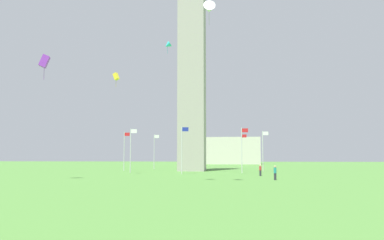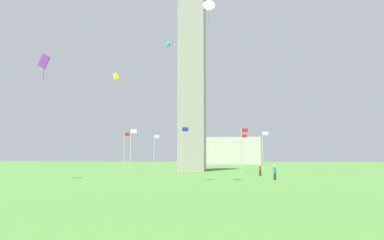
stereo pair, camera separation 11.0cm
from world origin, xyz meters
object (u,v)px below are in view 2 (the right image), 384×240
at_px(flagpole_e, 200,150).
at_px(person_red_shirt, 260,170).
at_px(flagpole_se, 154,150).
at_px(flagpole_s, 124,149).
at_px(flagpole_w, 182,148).
at_px(kite_yellow_box, 116,77).
at_px(distant_building, 221,151).
at_px(flagpole_n, 263,149).
at_px(person_teal_shirt, 275,173).
at_px(flagpole_sw, 131,148).
at_px(obelisk_monument, 192,54).
at_px(kite_white_delta, 209,9).
at_px(flagpole_ne, 242,150).
at_px(kite_purple_box, 44,61).
at_px(kite_cyan_delta, 167,45).
at_px(flagpole_nw, 242,148).

bearing_deg(flagpole_e, person_red_shirt, -69.24).
bearing_deg(flagpole_se, flagpole_s, -112.50).
distance_m(flagpole_w, kite_yellow_box, 14.88).
distance_m(person_red_shirt, distant_building, 86.97).
bearing_deg(person_red_shirt, flagpole_n, -29.55).
distance_m(flagpole_se, flagpole_w, 24.32).
bearing_deg(person_teal_shirt, flagpole_s, 0.30).
height_order(person_red_shirt, kite_yellow_box, kite_yellow_box).
bearing_deg(flagpole_n, person_red_shirt, -94.34).
bearing_deg(flagpole_sw, flagpole_s, 112.50).
relative_size(obelisk_monument, kite_white_delta, 17.62).
distance_m(flagpole_ne, person_red_shirt, 27.57).
relative_size(flagpole_s, distant_building, 0.27).
bearing_deg(distant_building, flagpole_se, -100.69).
relative_size(flagpole_se, distant_building, 0.27).
bearing_deg(kite_purple_box, flagpole_e, 72.48).
xyz_separation_m(flagpole_s, kite_cyan_delta, (11.43, -16.86, 15.38)).
bearing_deg(person_teal_shirt, obelisk_monument, -17.82).
bearing_deg(flagpole_n, kite_yellow_box, -140.69).
distance_m(person_red_shirt, person_teal_shirt, 9.67).
height_order(person_teal_shirt, kite_yellow_box, kite_yellow_box).
distance_m(person_teal_shirt, kite_yellow_box, 27.75).
relative_size(flagpole_ne, flagpole_e, 1.00).
bearing_deg(kite_white_delta, flagpole_ne, 85.57).
relative_size(flagpole_w, person_teal_shirt, 4.44).
distance_m(flagpole_e, kite_cyan_delta, 33.78).
bearing_deg(kite_white_delta, flagpole_nw, 82.28).
height_order(flagpole_sw, kite_yellow_box, kite_yellow_box).
height_order(obelisk_monument, distant_building, obelisk_monument).
distance_m(kite_white_delta, kite_purple_box, 20.61).
distance_m(flagpole_s, flagpole_sw, 10.07).
relative_size(flagpole_sw, flagpole_w, 1.00).
bearing_deg(flagpole_sw, kite_purple_box, -102.08).
bearing_deg(distant_building, flagpole_w, -91.29).
height_order(flagpole_nw, kite_purple_box, kite_purple_box).
bearing_deg(person_red_shirt, flagpole_s, 29.06).
bearing_deg(kite_purple_box, person_red_shirt, 26.96).
bearing_deg(flagpole_ne, kite_yellow_box, -123.84).
bearing_deg(kite_cyan_delta, kite_yellow_box, -169.01).
distance_m(flagpole_e, flagpole_nw, 24.32).
xyz_separation_m(flagpole_nw, kite_cyan_delta, (-11.04, -7.56, 15.38)).
relative_size(flagpole_ne, flagpole_se, 1.00).
height_order(kite_yellow_box, kite_purple_box, kite_yellow_box).
relative_size(flagpole_n, person_red_shirt, 4.61).
distance_m(kite_yellow_box, distant_building, 87.94).
xyz_separation_m(flagpole_e, kite_yellow_box, (-9.21, -31.48, 10.49)).
relative_size(flagpole_s, person_teal_shirt, 4.44).
relative_size(flagpole_s, person_red_shirt, 4.61).
bearing_deg(flagpole_s, flagpole_w, -45.00).
distance_m(flagpole_w, distant_building, 81.54).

